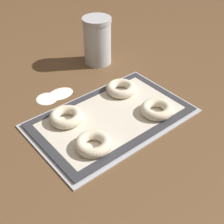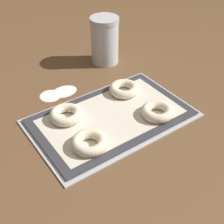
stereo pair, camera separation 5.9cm
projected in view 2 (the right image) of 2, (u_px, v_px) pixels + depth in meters
ground_plane at (109, 116)px, 0.99m from camera, size 2.80×2.80×0.00m
baking_tray at (112, 117)px, 0.98m from camera, size 0.50×0.31×0.01m
baking_mat at (112, 116)px, 0.98m from camera, size 0.48×0.29×0.00m
bagel_front_left at (89, 143)px, 0.86m from camera, size 0.10×0.10×0.03m
bagel_front_right at (157, 111)px, 0.97m from camera, size 0.10×0.10×0.03m
bagel_back_left at (66, 115)px, 0.96m from camera, size 0.10×0.10×0.03m
bagel_back_right at (124, 89)px, 1.07m from camera, size 0.10×0.10×0.03m
flour_canister at (105, 40)px, 1.21m from camera, size 0.11×0.11×0.18m
flour_patch_near at (64, 91)px, 1.10m from camera, size 0.09×0.07×0.00m
flour_patch_far at (50, 96)px, 1.08m from camera, size 0.07×0.08×0.00m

